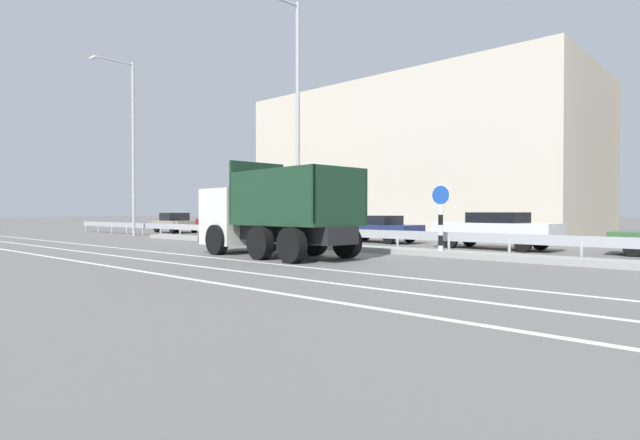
{
  "coord_description": "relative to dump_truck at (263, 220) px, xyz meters",
  "views": [
    {
      "loc": [
        11.51,
        -13.36,
        1.48
      ],
      "look_at": [
        -0.48,
        -0.05,
        1.19
      ],
      "focal_mm": 28.0,
      "sensor_mm": 36.0,
      "label": 1
    }
  ],
  "objects": [
    {
      "name": "ground_plane",
      "position": [
        1.48,
        1.87,
        -1.2
      ],
      "size": [
        320.0,
        320.0,
        0.0
      ],
      "primitive_type": "plane",
      "color": "#605E5B"
    },
    {
      "name": "lane_strip_0",
      "position": [
        0.76,
        -1.86,
        -1.2
      ],
      "size": [
        53.74,
        0.16,
        0.01
      ],
      "primitive_type": "cube",
      "color": "silver",
      "rests_on": "ground_plane"
    },
    {
      "name": "lane_strip_1",
      "position": [
        0.76,
        -3.65,
        -1.2
      ],
      "size": [
        53.74,
        0.16,
        0.01
      ],
      "primitive_type": "cube",
      "color": "silver",
      "rests_on": "ground_plane"
    },
    {
      "name": "lane_strip_2",
      "position": [
        0.76,
        -5.27,
        -1.2
      ],
      "size": [
        53.74,
        0.16,
        0.01
      ],
      "primitive_type": "cube",
      "color": "silver",
      "rests_on": "ground_plane"
    },
    {
      "name": "median_island",
      "position": [
        1.48,
        3.69,
        -1.11
      ],
      "size": [
        29.56,
        1.1,
        0.18
      ],
      "primitive_type": "cube",
      "color": "gray",
      "rests_on": "ground_plane"
    },
    {
      "name": "median_guardrail",
      "position": [
        1.48,
        4.5,
        -0.63
      ],
      "size": [
        53.74,
        0.09,
        0.78
      ],
      "color": "#9EA0A5",
      "rests_on": "ground_plane"
    },
    {
      "name": "dump_truck",
      "position": [
        0.0,
        0.0,
        0.0
      ],
      "size": [
        6.44,
        3.04,
        3.22
      ],
      "rotation": [
        0.0,
        0.0,
        1.49
      ],
      "color": "silver",
      "rests_on": "ground_plane"
    },
    {
      "name": "median_road_sign",
      "position": [
        4.78,
        3.69,
        0.04
      ],
      "size": [
        0.68,
        0.16,
        2.39
      ],
      "color": "white",
      "rests_on": "ground_plane"
    },
    {
      "name": "street_lamp_0",
      "position": [
        -16.12,
        3.47,
        4.67
      ],
      "size": [
        0.7,
        2.58,
        10.67
      ],
      "color": "#ADADB2",
      "rests_on": "ground_plane"
    },
    {
      "name": "street_lamp_1",
      "position": [
        -1.81,
        3.36,
        4.45
      ],
      "size": [
        0.72,
        2.37,
        10.29
      ],
      "color": "#ADADB2",
      "rests_on": "ground_plane"
    },
    {
      "name": "parked_car_0",
      "position": [
        -18.72,
        8.12,
        -0.49
      ],
      "size": [
        4.09,
        2.08,
        1.43
      ],
      "rotation": [
        0.0,
        0.0,
        -1.65
      ],
      "color": "gray",
      "rests_on": "ground_plane"
    },
    {
      "name": "parked_car_1",
      "position": [
        -13.08,
        8.28,
        -0.45
      ],
      "size": [
        4.09,
        2.03,
        1.46
      ],
      "rotation": [
        0.0,
        0.0,
        1.54
      ],
      "color": "maroon",
      "rests_on": "ground_plane"
    },
    {
      "name": "parked_car_2",
      "position": [
        -8.1,
        8.58,
        -0.5
      ],
      "size": [
        4.81,
        2.03,
        1.39
      ],
      "rotation": [
        0.0,
        0.0,
        -1.56
      ],
      "color": "#A3A3A8",
      "rests_on": "ground_plane"
    },
    {
      "name": "parked_car_3",
      "position": [
        -1.31,
        8.55,
        -0.53
      ],
      "size": [
        4.71,
        2.04,
        1.31
      ],
      "rotation": [
        0.0,
        0.0,
        1.49
      ],
      "color": "navy",
      "rests_on": "ground_plane"
    },
    {
      "name": "parked_car_4",
      "position": [
        4.89,
        7.92,
        -0.44
      ],
      "size": [
        4.96,
        2.0,
        1.47
      ],
      "rotation": [
        0.0,
        0.0,
        1.51
      ],
      "color": "silver",
      "rests_on": "ground_plane"
    },
    {
      "name": "background_building_0",
      "position": [
        -5.9,
        20.82,
        3.9
      ],
      "size": [
        22.85,
        12.53,
        10.21
      ],
      "primitive_type": "cube",
      "color": "beige",
      "rests_on": "ground_plane"
    }
  ]
}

